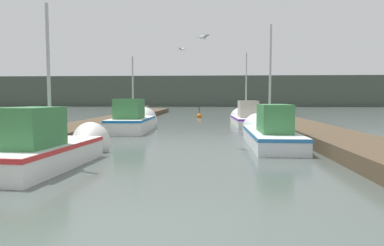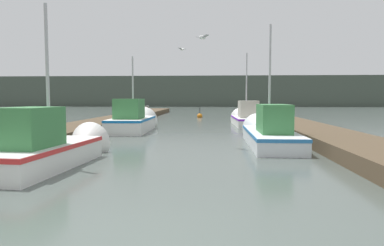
% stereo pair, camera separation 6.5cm
% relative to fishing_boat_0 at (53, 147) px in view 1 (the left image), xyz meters
% --- Properties ---
extents(dock_left, '(2.22, 40.00, 0.42)m').
position_rel_fishing_boat_0_xyz_m(dock_left, '(-2.28, 11.35, -0.25)').
color(dock_left, '#4C3D2B').
rests_on(dock_left, ground_plane).
extents(dock_right, '(2.22, 40.00, 0.42)m').
position_rel_fishing_boat_0_xyz_m(dock_right, '(8.19, 11.35, -0.25)').
color(dock_right, '#4C3D2B').
rests_on(dock_right, ground_plane).
extents(distant_shore_ridge, '(120.00, 16.00, 5.63)m').
position_rel_fishing_boat_0_xyz_m(distant_shore_ridge, '(2.96, 62.05, 2.35)').
color(distant_shore_ridge, '#424C42').
rests_on(distant_shore_ridge, ground_plane).
extents(fishing_boat_0, '(1.63, 4.48, 4.22)m').
position_rel_fishing_boat_0_xyz_m(fishing_boat_0, '(0.00, 0.00, 0.00)').
color(fishing_boat_0, silver).
rests_on(fishing_boat_0, ground_plane).
extents(fishing_boat_1, '(1.54, 6.00, 4.66)m').
position_rel_fishing_boat_0_xyz_m(fishing_boat_1, '(5.93, 4.52, -0.04)').
color(fishing_boat_1, silver).
rests_on(fishing_boat_1, ground_plane).
extents(fishing_boat_2, '(1.78, 5.38, 4.14)m').
position_rel_fishing_boat_0_xyz_m(fishing_boat_2, '(-0.06, 9.04, 0.05)').
color(fishing_boat_2, silver).
rests_on(fishing_boat_2, ground_plane).
extents(fishing_boat_3, '(1.68, 5.52, 4.79)m').
position_rel_fishing_boat_0_xyz_m(fishing_boat_3, '(5.92, 13.11, -0.03)').
color(fishing_boat_3, silver).
rests_on(fishing_boat_3, ground_plane).
extents(mooring_piling_0, '(0.31, 0.31, 1.02)m').
position_rel_fishing_boat_0_xyz_m(mooring_piling_0, '(-1.22, 18.17, 0.06)').
color(mooring_piling_0, '#473523').
rests_on(mooring_piling_0, ground_plane).
extents(mooring_piling_1, '(0.34, 0.34, 1.30)m').
position_rel_fishing_boat_0_xyz_m(mooring_piling_1, '(-1.06, 15.82, 0.20)').
color(mooring_piling_1, '#473523').
rests_on(mooring_piling_1, ground_plane).
extents(mooring_piling_3, '(0.36, 0.36, 0.99)m').
position_rel_fishing_boat_0_xyz_m(mooring_piling_3, '(-1.09, 16.17, 0.04)').
color(mooring_piling_3, '#473523').
rests_on(mooring_piling_3, ground_plane).
extents(channel_buoy, '(0.45, 0.45, 0.95)m').
position_rel_fishing_boat_0_xyz_m(channel_buoy, '(2.80, 20.35, -0.33)').
color(channel_buoy, '#BF6513').
rests_on(channel_buoy, ground_plane).
extents(seagull_lead, '(0.45, 0.49, 0.12)m').
position_rel_fishing_boat_0_xyz_m(seagull_lead, '(3.56, 3.62, 3.23)').
color(seagull_lead, white).
extents(seagull_1, '(0.42, 0.51, 0.12)m').
position_rel_fishing_boat_0_xyz_m(seagull_1, '(2.26, 10.41, 3.79)').
color(seagull_1, white).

